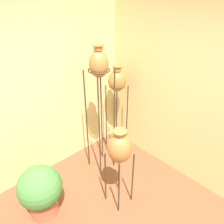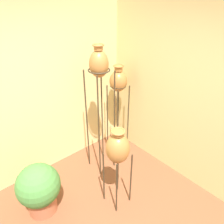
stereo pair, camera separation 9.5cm
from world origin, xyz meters
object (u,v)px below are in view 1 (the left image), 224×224
Objects in this scene: vase_stand_short at (120,149)px; potted_plant at (41,190)px; vase_stand_tall at (99,70)px; vase_stand_medium at (117,83)px.

vase_stand_short reaches higher than potted_plant.
vase_stand_short is (-0.28, -0.68, -0.75)m from vase_stand_tall.
vase_stand_medium is at bearing 12.47° from potted_plant.
vase_stand_tall is 2.73× the size of potted_plant.
potted_plant is at bearing -167.53° from vase_stand_medium.
vase_stand_tall is 1.70× the size of vase_stand_short.
vase_stand_tall is 1.05m from vase_stand_short.
vase_stand_tall is at bearing 67.79° from vase_stand_short.
vase_stand_medium reaches higher than potted_plant.
potted_plant is (-0.84, 0.53, -0.50)m from vase_stand_short.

